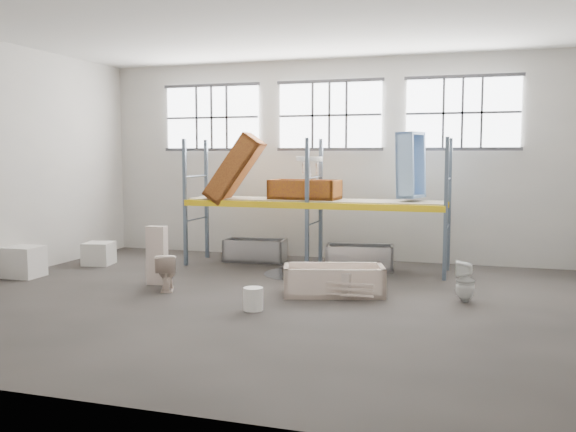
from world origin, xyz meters
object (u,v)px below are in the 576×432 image
at_px(bathtub_beige, 334,280).
at_px(steel_tub_right, 359,257).
at_px(carton_near, 23,262).
at_px(rust_tub_flat, 305,189).
at_px(bucket, 253,299).
at_px(cistern_tall, 157,255).
at_px(blue_tub_upright, 411,165).
at_px(toilet_white, 465,281).
at_px(steel_tub_left, 255,250).
at_px(toilet_beige, 167,272).

relative_size(bathtub_beige, steel_tub_right, 1.23).
xyz_separation_m(bathtub_beige, carton_near, (-6.80, -0.34, 0.06)).
bearing_deg(rust_tub_flat, bucket, -85.56).
height_order(cistern_tall, rust_tub_flat, rust_tub_flat).
height_order(cistern_tall, blue_tub_upright, blue_tub_upright).
relative_size(bathtub_beige, rust_tub_flat, 1.16).
xyz_separation_m(steel_tub_right, carton_near, (-6.75, -3.09, 0.05)).
xyz_separation_m(toilet_white, carton_near, (-9.18, -0.47, -0.04)).
relative_size(toilet_white, steel_tub_right, 0.49).
bearing_deg(bathtub_beige, cistern_tall, 165.81).
distance_m(toilet_white, blue_tub_upright, 3.61).
distance_m(cistern_tall, steel_tub_right, 4.63).
bearing_deg(cistern_tall, steel_tub_left, 67.90).
height_order(toilet_beige, toilet_white, toilet_white).
relative_size(toilet_beige, steel_tub_right, 0.47).
bearing_deg(bathtub_beige, steel_tub_right, 74.73).
distance_m(cistern_tall, toilet_white, 6.04).
relative_size(bathtub_beige, steel_tub_left, 1.25).
relative_size(bucket, carton_near, 0.51).
xyz_separation_m(toilet_beige, blue_tub_upright, (4.26, 3.42, 2.03)).
bearing_deg(cistern_tall, bathtub_beige, -3.78).
height_order(toilet_beige, cistern_tall, cistern_tall).
bearing_deg(bathtub_beige, toilet_white, -13.15).
distance_m(steel_tub_right, rust_tub_flat, 2.02).
xyz_separation_m(cistern_tall, steel_tub_left, (0.92, 3.20, -0.32)).
bearing_deg(bathtub_beige, blue_tub_upright, 52.93).
height_order(steel_tub_left, carton_near, carton_near).
bearing_deg(blue_tub_upright, steel_tub_right, -176.47).
height_order(toilet_beige, steel_tub_left, toilet_beige).
xyz_separation_m(steel_tub_left, steel_tub_right, (2.67, -0.30, 0.01)).
relative_size(toilet_white, rust_tub_flat, 0.46).
xyz_separation_m(rust_tub_flat, blue_tub_upright, (2.42, 0.12, 0.57)).
height_order(cistern_tall, steel_tub_right, cistern_tall).
distance_m(blue_tub_upright, carton_near, 8.73).
bearing_deg(blue_tub_upright, bathtub_beige, -110.67).
bearing_deg(toilet_white, steel_tub_left, -122.22).
height_order(bathtub_beige, steel_tub_left, bathtub_beige).
distance_m(bathtub_beige, cistern_tall, 3.67).
relative_size(toilet_beige, toilet_white, 0.97).
height_order(steel_tub_right, carton_near, carton_near).
relative_size(rust_tub_flat, bucket, 4.11).
height_order(blue_tub_upright, carton_near, blue_tub_upright).
distance_m(steel_tub_left, rust_tub_flat, 2.10).
bearing_deg(bathtub_beige, bucket, -139.12).
distance_m(steel_tub_left, bucket, 4.95).
distance_m(steel_tub_right, bucket, 4.45).
bearing_deg(toilet_beige, toilet_white, 162.83).
relative_size(cistern_tall, steel_tub_left, 0.80).
bearing_deg(steel_tub_right, blue_tub_upright, 3.53).
xyz_separation_m(toilet_beige, bucket, (2.18, -0.99, -0.17)).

